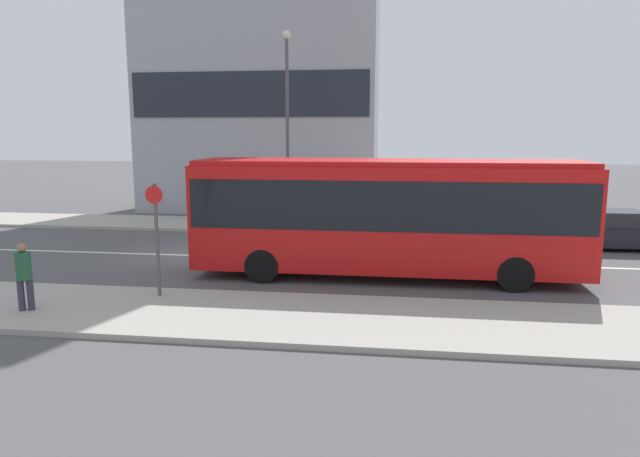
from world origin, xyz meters
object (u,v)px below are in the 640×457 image
object	(u,v)px
parked_car_0	(612,230)
street_lamp	(287,112)
pedestrian_near_stop	(24,273)
city_bus	(387,210)
bus_stop_sign	(156,231)

from	to	relation	value
parked_car_0	street_lamp	distance (m)	13.31
pedestrian_near_stop	city_bus	bearing A→B (deg)	-170.18
pedestrian_near_stop	parked_car_0	bearing A→B (deg)	-168.82
bus_stop_sign	street_lamp	world-z (taller)	street_lamp
bus_stop_sign	pedestrian_near_stop	bearing A→B (deg)	-148.56
bus_stop_sign	street_lamp	bearing A→B (deg)	83.23
pedestrian_near_stop	street_lamp	size ratio (longest dim) A/B	0.19
parked_car_0	pedestrian_near_stop	distance (m)	19.09
bus_stop_sign	city_bus	bearing A→B (deg)	30.06
city_bus	bus_stop_sign	xyz separation A→B (m)	(-5.59, -3.23, -0.18)
city_bus	parked_car_0	bearing A→B (deg)	34.50
parked_car_0	bus_stop_sign	size ratio (longest dim) A/B	1.41
parked_car_0	street_lamp	world-z (taller)	street_lamp
city_bus	parked_car_0	distance (m)	9.74
parked_car_0	street_lamp	size ratio (longest dim) A/B	0.49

